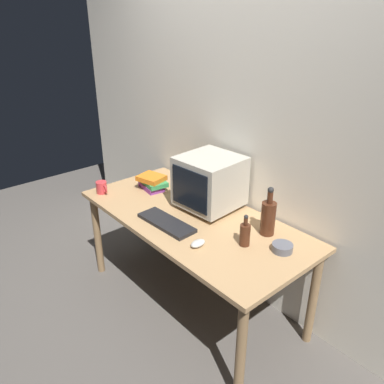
# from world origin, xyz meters

# --- Properties ---
(ground_plane) EXTENTS (6.00, 6.00, 0.00)m
(ground_plane) POSITION_xyz_m (0.00, 0.00, 0.00)
(ground_plane) COLOR #56514C
(back_wall) EXTENTS (4.00, 0.08, 2.50)m
(back_wall) POSITION_xyz_m (0.00, 0.45, 1.25)
(back_wall) COLOR silver
(back_wall) RESTS_ON ground
(desk) EXTENTS (1.67, 0.78, 0.72)m
(desk) POSITION_xyz_m (0.00, 0.00, 0.64)
(desk) COLOR tan
(desk) RESTS_ON ground
(crt_monitor) EXTENTS (0.41, 0.41, 0.37)m
(crt_monitor) POSITION_xyz_m (-0.02, 0.18, 0.91)
(crt_monitor) COLOR #B2AD9E
(crt_monitor) RESTS_ON desk
(keyboard) EXTENTS (0.43, 0.17, 0.02)m
(keyboard) POSITION_xyz_m (-0.03, -0.19, 0.73)
(keyboard) COLOR black
(keyboard) RESTS_ON desk
(computer_mouse) EXTENTS (0.06, 0.10, 0.04)m
(computer_mouse) POSITION_xyz_m (0.30, -0.21, 0.74)
(computer_mouse) COLOR beige
(computer_mouse) RESTS_ON desk
(bottle_tall) EXTENTS (0.09, 0.09, 0.31)m
(bottle_tall) POSITION_xyz_m (0.47, 0.21, 0.84)
(bottle_tall) COLOR #472314
(bottle_tall) RESTS_ON desk
(bottle_short) EXTENTS (0.06, 0.06, 0.20)m
(bottle_short) POSITION_xyz_m (0.46, 0.01, 0.79)
(bottle_short) COLOR #472314
(bottle_short) RESTS_ON desk
(book_stack) EXTENTS (0.24, 0.20, 0.11)m
(book_stack) POSITION_xyz_m (-0.53, 0.05, 0.78)
(book_stack) COLOR #843893
(book_stack) RESTS_ON desk
(mug) EXTENTS (0.12, 0.08, 0.09)m
(mug) POSITION_xyz_m (-0.72, -0.28, 0.77)
(mug) COLOR #CC383D
(mug) RESTS_ON desk
(cd_spindle) EXTENTS (0.12, 0.12, 0.04)m
(cd_spindle) POSITION_xyz_m (0.65, 0.12, 0.74)
(cd_spindle) COLOR #595B66
(cd_spindle) RESTS_ON desk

